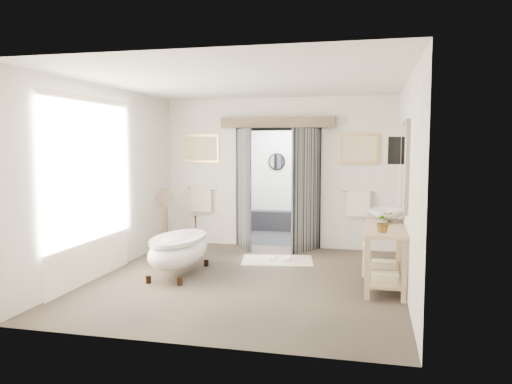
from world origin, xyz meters
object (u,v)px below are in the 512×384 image
clawfoot_tub (179,249)px  vanity (383,251)px  rug (277,260)px  basin (387,216)px

clawfoot_tub → vanity: size_ratio=1.03×
rug → basin: 2.14m
vanity → basin: bearing=82.9°
clawfoot_tub → basin: (3.10, 0.50, 0.55)m
rug → basin: bearing=-21.9°
vanity → clawfoot_tub: bearing=-178.8°
basin → rug: bearing=141.8°
clawfoot_tub → basin: basin is taller
basin → vanity: bearing=-113.3°
rug → basin: basin is taller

